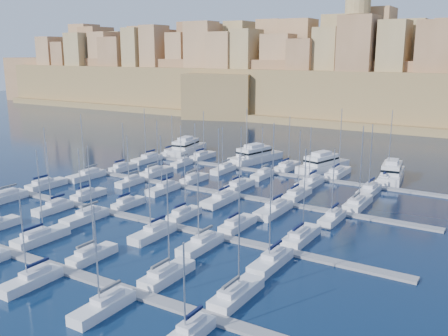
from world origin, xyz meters
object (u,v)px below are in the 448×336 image
Objects in this scene: sailboat_2 at (41,237)px; motor_yacht_c at (322,164)px; sailboat_4 at (167,274)px; motor_yacht_b at (255,155)px; motor_yacht_d at (392,173)px; motor_yacht_a at (186,147)px.

motor_yacht_c is (20.37, 69.79, 0.97)m from sailboat_2.
sailboat_4 is 0.81× the size of motor_yacht_b.
sailboat_4 is 70.21m from motor_yacht_c.
motor_yacht_b is (-24.55, 70.41, 0.98)m from sailboat_4.
motor_yacht_a is at bearing 179.46° from motor_yacht_d.
motor_yacht_b and motor_yacht_d have the same top height.
motor_yacht_d is at bearing 80.05° from sailboat_4.
motor_yacht_d is (59.72, -0.56, 0.00)m from motor_yacht_a.
sailboat_2 reaches higher than motor_yacht_c.
sailboat_4 is 0.85× the size of motor_yacht_c.
motor_yacht_d is at bearing -0.54° from motor_yacht_a.
motor_yacht_d is (36.75, -0.88, 0.00)m from motor_yacht_b.
motor_yacht_a is 59.72m from motor_yacht_d.
sailboat_2 reaches higher than motor_yacht_a.
sailboat_4 is 84.69m from motor_yacht_a.
sailboat_2 is 78.88m from motor_yacht_d.
motor_yacht_a is 0.96× the size of motor_yacht_b.
motor_yacht_a and motor_yacht_b have the same top height.
motor_yacht_c is 17.28m from motor_yacht_d.
motor_yacht_b is 19.48m from motor_yacht_c.
sailboat_2 is 0.94× the size of motor_yacht_d.
motor_yacht_b is at bearing 89.27° from sailboat_2.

